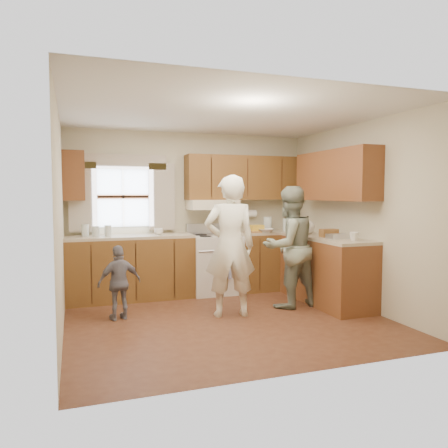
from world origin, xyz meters
name	(u,v)px	position (x,y,z in m)	size (l,w,h in m)	color
room	(227,218)	(0.00, 0.00, 1.25)	(3.80, 3.80, 3.80)	#4B2517
kitchen_fixtures	(242,241)	(0.62, 1.08, 0.84)	(3.80, 2.25, 2.15)	#4C2E10
stove	(214,263)	(0.30, 1.44, 0.47)	(0.76, 0.67, 1.07)	silver
woman_left	(230,246)	(0.09, 0.14, 0.89)	(0.65, 0.43, 1.78)	white
woman_right	(289,247)	(1.00, 0.29, 0.82)	(0.80, 0.62, 1.65)	#28462B
child	(119,283)	(-1.25, 0.43, 0.46)	(0.54, 0.22, 0.92)	slate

